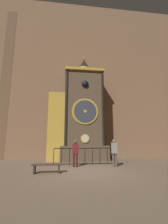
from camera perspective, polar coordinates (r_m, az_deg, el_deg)
ground_plane at (r=8.31m, az=0.48°, el=-21.87°), size 28.00×28.00×0.00m
cathedral_back_wall at (r=15.24m, az=-2.80°, el=13.96°), size 24.00×0.32×15.93m
clock_tower at (r=12.65m, az=-1.87°, el=-1.14°), size 4.87×1.77×9.05m
railing_fence at (r=10.52m, az=0.35°, el=-16.18°), size 4.20×0.05×1.09m
visitor_near at (r=9.63m, az=-3.29°, el=-14.43°), size 0.39×0.32×1.62m
visitor_far at (r=9.86m, az=11.49°, el=-13.97°), size 0.34×0.22×1.67m
stanchion_post at (r=11.50m, az=15.11°, el=-16.84°), size 0.28×0.28×0.96m
visitor_bench at (r=8.16m, az=-13.93°, el=-19.50°), size 1.49×0.40×0.44m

